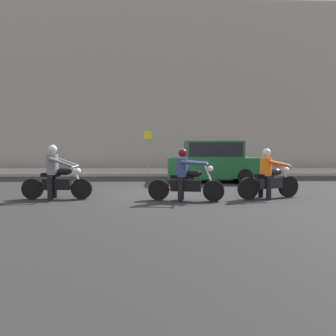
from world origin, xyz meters
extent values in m
plane|color=#242424|center=(0.00, 0.00, 0.00)|extent=(80.00, 80.00, 0.00)
cube|color=#99968E|center=(0.00, 8.00, 0.07)|extent=(40.00, 4.40, 0.14)
cube|color=gray|center=(0.00, 11.40, 5.57)|extent=(40.00, 1.40, 11.14)
cylinder|color=black|center=(1.19, -1.69, 0.30)|extent=(0.62, 0.21, 0.61)
cylinder|color=black|center=(-0.38, -1.45, 0.30)|extent=(0.62, 0.21, 0.61)
cylinder|color=silver|center=(1.07, -1.68, 0.69)|extent=(0.38, 0.11, 0.83)
cube|color=black|center=(0.40, -1.57, 0.44)|extent=(0.91, 0.41, 0.32)
ellipsoid|color=black|center=(0.62, -1.60, 0.80)|extent=(0.51, 0.31, 0.22)
cube|color=black|center=(0.22, -1.54, 0.70)|extent=(0.55, 0.32, 0.10)
cylinder|color=silver|center=(1.01, -1.67, 1.08)|extent=(0.15, 0.70, 0.04)
sphere|color=silver|center=(1.09, -1.68, 0.94)|extent=(0.17, 0.17, 0.17)
cylinder|color=silver|center=(0.13, -1.37, 0.32)|extent=(0.70, 0.18, 0.07)
cylinder|color=black|center=(0.23, -1.75, 0.34)|extent=(0.17, 0.17, 0.68)
cylinder|color=black|center=(0.30, -1.35, 0.34)|extent=(0.17, 0.17, 0.68)
cylinder|color=navy|center=(0.28, -1.55, 0.97)|extent=(0.39, 0.39, 0.54)
cylinder|color=navy|center=(0.61, -1.83, 1.11)|extent=(0.75, 0.20, 0.14)
cylinder|color=navy|center=(0.68, -1.39, 1.11)|extent=(0.75, 0.20, 0.14)
sphere|color=tan|center=(0.30, -1.55, 1.36)|extent=(0.20, 0.20, 0.20)
sphere|color=#510F0F|center=(0.30, -1.55, 1.39)|extent=(0.25, 0.25, 0.25)
cylinder|color=black|center=(-2.69, -1.20, 0.31)|extent=(0.62, 0.13, 0.62)
cylinder|color=black|center=(-4.16, -1.19, 0.31)|extent=(0.62, 0.13, 0.62)
cylinder|color=silver|center=(-2.81, -1.20, 0.65)|extent=(0.34, 0.06, 0.74)
cube|color=black|center=(-3.42, -1.20, 0.45)|extent=(0.81, 0.29, 0.32)
ellipsoid|color=black|center=(-3.20, -1.20, 0.83)|extent=(0.48, 0.24, 0.22)
cube|color=black|center=(-3.60, -1.19, 0.73)|extent=(0.52, 0.24, 0.10)
cylinder|color=silver|center=(-2.87, -1.20, 0.98)|extent=(0.05, 0.70, 0.04)
sphere|color=silver|center=(-2.79, -1.20, 0.84)|extent=(0.17, 0.17, 0.17)
cylinder|color=silver|center=(-3.72, -1.03, 0.33)|extent=(0.70, 0.08, 0.07)
cylinder|color=black|center=(-3.56, -1.40, 0.36)|extent=(0.15, 0.15, 0.71)
cylinder|color=black|center=(-3.56, -1.00, 0.36)|extent=(0.15, 0.15, 0.71)
cylinder|color=slate|center=(-3.54, -1.20, 1.04)|extent=(0.34, 0.34, 0.61)
cylinder|color=slate|center=(-3.21, -1.42, 1.10)|extent=(0.70, 0.10, 0.32)
cylinder|color=slate|center=(-3.20, -0.98, 1.10)|extent=(0.70, 0.10, 0.32)
sphere|color=tan|center=(-3.52, -1.20, 1.47)|extent=(0.20, 0.20, 0.20)
sphere|color=#B7B7BC|center=(-3.52, -1.20, 1.50)|extent=(0.25, 0.25, 0.25)
cylinder|color=black|center=(3.64, -0.97, 0.33)|extent=(0.66, 0.31, 0.65)
cylinder|color=black|center=(2.27, -1.39, 0.33)|extent=(0.66, 0.31, 0.65)
cylinder|color=silver|center=(3.52, -1.01, 0.66)|extent=(0.34, 0.15, 0.73)
cube|color=black|center=(2.95, -1.18, 0.47)|extent=(0.83, 0.50, 0.32)
ellipsoid|color=black|center=(3.16, -1.12, 0.79)|extent=(0.53, 0.37, 0.22)
cube|color=black|center=(2.78, -1.23, 0.69)|extent=(0.57, 0.38, 0.10)
cylinder|color=silver|center=(3.46, -1.03, 1.00)|extent=(0.24, 0.68, 0.04)
sphere|color=silver|center=(3.54, -1.00, 0.86)|extent=(0.17, 0.17, 0.17)
cylinder|color=silver|center=(2.62, -1.12, 0.35)|extent=(0.69, 0.27, 0.07)
cylinder|color=black|center=(2.87, -1.41, 0.34)|extent=(0.19, 0.19, 0.67)
cylinder|color=black|center=(2.76, -1.03, 0.34)|extent=(0.19, 0.19, 0.67)
cylinder|color=orange|center=(2.84, -1.22, 0.96)|extent=(0.42, 0.42, 0.54)
cylinder|color=orange|center=(3.21, -1.33, 1.06)|extent=(0.67, 0.28, 0.22)
cylinder|color=orange|center=(3.09, -0.91, 1.06)|extent=(0.67, 0.28, 0.22)
sphere|color=tan|center=(2.85, -1.21, 1.36)|extent=(0.20, 0.20, 0.20)
sphere|color=#B7B7BC|center=(2.85, -1.21, 1.39)|extent=(0.25, 0.25, 0.25)
cube|color=#164C28|center=(1.94, 3.12, 0.66)|extent=(3.91, 1.70, 0.84)
cube|color=#164C28|center=(1.94, 3.12, 1.44)|extent=(2.43, 1.56, 0.72)
cube|color=black|center=(1.94, 3.12, 1.44)|extent=(2.23, 1.59, 0.58)
cylinder|color=black|center=(3.16, 3.12, 0.32)|extent=(0.64, 1.76, 0.64)
cylinder|color=black|center=(0.73, 3.12, 0.32)|extent=(0.64, 1.76, 0.64)
cylinder|color=gray|center=(-1.09, 7.86, 1.31)|extent=(0.08, 0.08, 2.33)
cube|color=yellow|center=(-1.09, 7.83, 2.22)|extent=(0.44, 0.03, 0.44)
camera|label=1|loc=(-0.31, -10.68, 1.59)|focal=34.00mm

